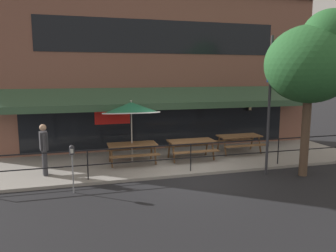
# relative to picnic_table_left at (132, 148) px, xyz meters

# --- Properties ---
(ground_plane) EXTENTS (120.00, 120.00, 0.00)m
(ground_plane) POSITION_rel_picnic_table_left_xyz_m (1.77, -1.81, -0.71)
(ground_plane) COLOR black
(patio_deck) EXTENTS (15.00, 4.00, 0.10)m
(patio_deck) POSITION_rel_picnic_table_left_xyz_m (1.77, 0.19, -0.66)
(patio_deck) COLOR gray
(patio_deck) RESTS_ON ground
(restaurant_building) EXTENTS (15.00, 1.60, 7.15)m
(restaurant_building) POSITION_rel_picnic_table_left_xyz_m (1.77, 2.42, 2.84)
(restaurant_building) COLOR brown
(restaurant_building) RESTS_ON ground
(patio_railing) EXTENTS (13.84, 0.04, 0.97)m
(patio_railing) POSITION_rel_picnic_table_left_xyz_m (1.77, -1.51, 0.09)
(patio_railing) COLOR black
(patio_railing) RESTS_ON patio_deck
(picnic_table_left) EXTENTS (1.80, 1.42, 0.76)m
(picnic_table_left) POSITION_rel_picnic_table_left_xyz_m (0.00, 0.00, 0.00)
(picnic_table_left) COLOR brown
(picnic_table_left) RESTS_ON patio_deck
(picnic_table_centre) EXTENTS (1.80, 1.42, 0.76)m
(picnic_table_centre) POSITION_rel_picnic_table_left_xyz_m (2.31, -0.02, 0.00)
(picnic_table_centre) COLOR brown
(picnic_table_centre) RESTS_ON patio_deck
(picnic_table_right) EXTENTS (1.80, 1.42, 0.76)m
(picnic_table_right) POSITION_rel_picnic_table_left_xyz_m (4.63, 0.41, 0.00)
(picnic_table_right) COLOR brown
(picnic_table_right) RESTS_ON patio_deck
(patio_umbrella_left) EXTENTS (2.14, 2.14, 2.40)m
(patio_umbrella_left) POSITION_rel_picnic_table_left_xyz_m (-0.00, 0.08, 1.47)
(patio_umbrella_left) COLOR #B7B2A8
(patio_umbrella_left) RESTS_ON patio_deck
(pedestrian_walking) EXTENTS (0.31, 0.61, 1.71)m
(pedestrian_walking) POSITION_rel_picnic_table_left_xyz_m (-3.03, -0.62, 0.35)
(pedestrian_walking) COLOR #333338
(pedestrian_walking) RESTS_ON patio_deck
(parking_meter_near) EXTENTS (0.15, 0.16, 1.42)m
(parking_meter_near) POSITION_rel_picnic_table_left_xyz_m (-2.12, -2.32, 0.44)
(parking_meter_near) COLOR gray
(parking_meter_near) RESTS_ON ground
(street_sign_pole) EXTENTS (0.28, 0.09, 4.66)m
(street_sign_pole) POSITION_rel_picnic_table_left_xyz_m (4.26, -2.26, 1.68)
(street_sign_pole) COLOR #2D2D33
(street_sign_pole) RESTS_ON ground
(street_tree_curbside) EXTENTS (2.96, 2.67, 5.44)m
(street_tree_curbside) POSITION_rel_picnic_table_left_xyz_m (5.49, -2.76, 3.17)
(street_tree_curbside) COLOR brown
(street_tree_curbside) RESTS_ON ground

